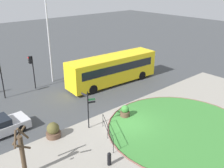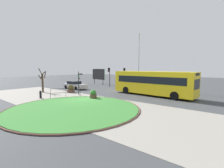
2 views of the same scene
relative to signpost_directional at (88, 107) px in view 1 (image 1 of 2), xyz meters
name	(u,v)px [view 1 (image 1 of 2)]	position (x,y,z in m)	size (l,w,h in m)	color
ground	(128,124)	(2.72, -1.66, -1.85)	(120.00, 120.00, 0.00)	#3D3F42
sidewalk_paving	(143,132)	(2.72, -3.27, -1.84)	(32.00, 8.77, 0.02)	gray
grass_island	(180,128)	(5.36, -4.89, -1.80)	(11.31, 11.31, 0.10)	#387A33
grass_kerb_ring	(180,128)	(5.36, -4.89, -1.79)	(11.62, 11.62, 0.11)	brown
signpost_directional	(88,107)	(0.00, 0.00, 0.00)	(0.63, 0.97, 3.18)	black
bollard_foreground	(109,159)	(-1.67, -4.43, -1.37)	(0.25, 0.25, 0.94)	black
railing_grass_edge	(108,130)	(0.13, -2.16, -1.10)	(1.67, 3.16, 1.15)	black
bus_yellow	(113,69)	(7.68, 5.95, -0.15)	(10.90, 3.23, 3.15)	yellow
traffic_light_far	(31,65)	(0.20, 10.31, 0.82)	(0.48, 0.32, 3.64)	black
lamppost_tall	(49,38)	(2.77, 10.89, 3.19)	(0.32, 0.32, 9.49)	#B7B7BC
planter_near_signpost	(125,112)	(3.34, -0.63, -1.35)	(0.81, 0.81, 1.10)	brown
planter_kerbside	(53,131)	(-2.78, 0.71, -1.32)	(1.10, 1.10, 1.20)	brown
street_tree_bare	(22,152)	(-6.10, -1.86, -0.15)	(1.00, 1.01, 3.59)	#423323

